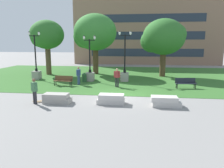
# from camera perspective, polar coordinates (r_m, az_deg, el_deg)

# --- Properties ---
(ground_plane) EXTENTS (140.00, 140.00, 0.00)m
(ground_plane) POSITION_cam_1_polar(r_m,az_deg,el_deg) (16.65, 2.10, -3.19)
(ground_plane) COLOR gray
(grass_lawn) EXTENTS (40.00, 20.00, 0.02)m
(grass_lawn) POSITION_cam_1_polar(r_m,az_deg,el_deg) (26.44, 4.01, 2.07)
(grass_lawn) COLOR #336628
(grass_lawn) RESTS_ON ground
(concrete_block_center) EXTENTS (1.82, 0.90, 0.64)m
(concrete_block_center) POSITION_cam_1_polar(r_m,az_deg,el_deg) (15.24, -14.21, -3.66)
(concrete_block_center) COLOR #9E9991
(concrete_block_center) RESTS_ON ground
(concrete_block_left) EXTENTS (1.80, 0.90, 0.64)m
(concrete_block_left) POSITION_cam_1_polar(r_m,az_deg,el_deg) (14.58, -0.24, -3.98)
(concrete_block_left) COLOR #BCB7B2
(concrete_block_left) RESTS_ON ground
(concrete_block_right) EXTENTS (1.88, 0.90, 0.64)m
(concrete_block_right) POSITION_cam_1_polar(r_m,az_deg,el_deg) (14.41, 13.77, -4.48)
(concrete_block_right) COLOR #BCB7B2
(concrete_block_right) RESTS_ON ground
(person_skateboarder) EXTENTS (0.84, 0.92, 1.71)m
(person_skateboarder) POSITION_cam_1_polar(r_m,az_deg,el_deg) (15.24, -19.61, -1.42)
(person_skateboarder) COLOR #28282D
(person_skateboarder) RESTS_ON ground
(skateboard) EXTENTS (0.98, 0.69, 0.14)m
(skateboard) POSITION_cam_1_polar(r_m,az_deg,el_deg) (15.75, -18.19, -4.24)
(skateboard) COLOR olive
(skateboard) RESTS_ON ground
(park_bench_near_left) EXTENTS (1.85, 0.72, 0.90)m
(park_bench_near_left) POSITION_cam_1_polar(r_m,az_deg,el_deg) (20.39, 18.67, 0.39)
(park_bench_near_left) COLOR #1E232D
(park_bench_near_left) RESTS_ON grass_lawn
(park_bench_near_right) EXTENTS (1.85, 0.72, 0.90)m
(park_bench_near_right) POSITION_cam_1_polar(r_m,az_deg,el_deg) (21.12, -12.63, 1.05)
(park_bench_near_right) COLOR brown
(park_bench_near_right) RESTS_ON grass_lawn
(lamp_post_left) EXTENTS (1.32, 0.80, 4.73)m
(lamp_post_left) POSITION_cam_1_polar(r_m,az_deg,el_deg) (22.95, -5.76, 3.17)
(lamp_post_left) COLOR gray
(lamp_post_left) RESTS_ON grass_lawn
(lamp_post_center) EXTENTS (1.32, 0.80, 5.18)m
(lamp_post_center) POSITION_cam_1_polar(r_m,az_deg,el_deg) (22.76, 3.32, 3.33)
(lamp_post_center) COLOR gray
(lamp_post_center) RESTS_ON grass_lawn
(lamp_post_right) EXTENTS (1.32, 0.80, 5.19)m
(lamp_post_right) POSITION_cam_1_polar(r_m,az_deg,el_deg) (25.39, -19.15, 3.54)
(lamp_post_right) COLOR gray
(lamp_post_right) RESTS_ON grass_lawn
(tree_far_left) EXTENTS (5.15, 4.90, 6.72)m
(tree_far_left) POSITION_cam_1_polar(r_m,az_deg,el_deg) (26.63, 13.25, 11.74)
(tree_far_left) COLOR #4C3823
(tree_far_left) RESTS_ON grass_lawn
(tree_far_right) EXTENTS (5.66, 5.39, 7.55)m
(tree_far_right) POSITION_cam_1_polar(r_m,az_deg,el_deg) (28.38, -4.55, 13.17)
(tree_far_right) COLOR #4C3823
(tree_far_right) RESTS_ON grass_lawn
(tree_near_left) EXTENTS (4.36, 4.15, 6.71)m
(tree_near_left) POSITION_cam_1_polar(r_m,az_deg,el_deg) (28.68, -16.70, 12.07)
(tree_near_left) COLOR brown
(tree_near_left) RESTS_ON grass_lawn
(trash_bin) EXTENTS (0.49, 0.49, 0.96)m
(trash_bin) POSITION_cam_1_polar(r_m,az_deg,el_deg) (22.56, -7.24, 1.75)
(trash_bin) COLOR #234C28
(trash_bin) RESTS_ON grass_lawn
(person_bystander_near_lawn) EXTENTS (0.64, 0.35, 1.71)m
(person_bystander_near_lawn) POSITION_cam_1_polar(r_m,az_deg,el_deg) (19.76, 1.30, 1.95)
(person_bystander_near_lawn) COLOR #28282D
(person_bystander_near_lawn) RESTS_ON grass_lawn
(person_bystander_far_lawn) EXTENTS (0.33, 0.69, 1.71)m
(person_bystander_far_lawn) POSITION_cam_1_polar(r_m,az_deg,el_deg) (21.18, -8.72, 2.44)
(person_bystander_far_lawn) COLOR #384C7A
(person_bystander_far_lawn) RESTS_ON grass_lawn
(building_facade_distant) EXTENTS (26.64, 1.03, 13.53)m
(building_facade_distant) POSITION_cam_1_polar(r_m,az_deg,el_deg) (40.70, 9.04, 14.56)
(building_facade_distant) COLOR #8E6B56
(building_facade_distant) RESTS_ON ground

